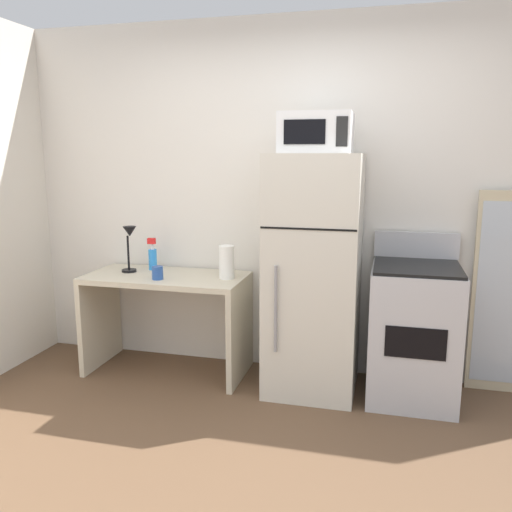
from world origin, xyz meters
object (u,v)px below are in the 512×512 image
at_px(oven_range, 413,332).
at_px(coffee_mug, 158,273).
at_px(microwave, 316,133).
at_px(leaning_mirror, 506,294).
at_px(desk, 167,304).
at_px(paper_towel_roll, 227,262).
at_px(refrigerator, 314,275).
at_px(spray_bottle, 153,257).
at_px(desk_lamp, 129,241).

bearing_deg(oven_range, coffee_mug, -175.84).
relative_size(microwave, leaning_mirror, 0.33).
relative_size(desk, microwave, 2.57).
relative_size(desk, oven_range, 1.08).
relative_size(paper_towel_roll, oven_range, 0.22).
bearing_deg(refrigerator, leaning_mirror, 11.85).
xyz_separation_m(microwave, oven_range, (0.68, 0.03, -1.30)).
distance_m(spray_bottle, leaning_mirror, 2.56).
bearing_deg(desk, paper_towel_roll, 1.88).
bearing_deg(desk, spray_bottle, 139.17).
relative_size(coffee_mug, refrigerator, 0.06).
relative_size(spray_bottle, leaning_mirror, 0.18).
bearing_deg(paper_towel_roll, leaning_mirror, 6.92).
height_order(microwave, leaning_mirror, microwave).
relative_size(coffee_mug, leaning_mirror, 0.07).
bearing_deg(refrigerator, desk_lamp, 178.27).
bearing_deg(desk, desk_lamp, 175.80).
xyz_separation_m(refrigerator, microwave, (0.00, -0.02, 0.95)).
bearing_deg(leaning_mirror, paper_towel_roll, -173.08).
relative_size(desk_lamp, refrigerator, 0.22).
bearing_deg(spray_bottle, microwave, -8.57).
bearing_deg(coffee_mug, desk, 88.94).
bearing_deg(spray_bottle, coffee_mug, -59.11).
xyz_separation_m(paper_towel_roll, refrigerator, (0.64, -0.04, -0.05)).
height_order(desk, paper_towel_roll, paper_towel_roll).
bearing_deg(spray_bottle, refrigerator, -7.64).
relative_size(desk, spray_bottle, 4.75).
relative_size(spray_bottle, coffee_mug, 2.62).
distance_m(paper_towel_roll, leaning_mirror, 1.94).
relative_size(desk, paper_towel_roll, 4.93).
relative_size(spray_bottle, oven_range, 0.23).
bearing_deg(refrigerator, coffee_mug, -173.98).
xyz_separation_m(desk, coffee_mug, (-0.00, -0.14, 0.27)).
height_order(desk, leaning_mirror, leaning_mirror).
xyz_separation_m(microwave, leaning_mirror, (1.28, 0.29, -1.07)).
bearing_deg(microwave, paper_towel_roll, 174.87).
height_order(paper_towel_roll, coffee_mug, paper_towel_roll).
height_order(desk, coffee_mug, coffee_mug).
distance_m(desk, coffee_mug, 0.30).
distance_m(desk_lamp, leaning_mirror, 2.71).
distance_m(paper_towel_roll, refrigerator, 0.64).
xyz_separation_m(spray_bottle, microwave, (1.28, -0.19, 0.92)).
height_order(desk_lamp, leaning_mirror, leaning_mirror).
xyz_separation_m(coffee_mug, leaning_mirror, (2.39, 0.39, -0.10)).
relative_size(oven_range, leaning_mirror, 0.79).
height_order(oven_range, leaning_mirror, leaning_mirror).
distance_m(desk, desk_lamp, 0.55).
distance_m(desk_lamp, paper_towel_roll, 0.78).
bearing_deg(microwave, desk, 177.85).
distance_m(refrigerator, leaning_mirror, 1.31).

